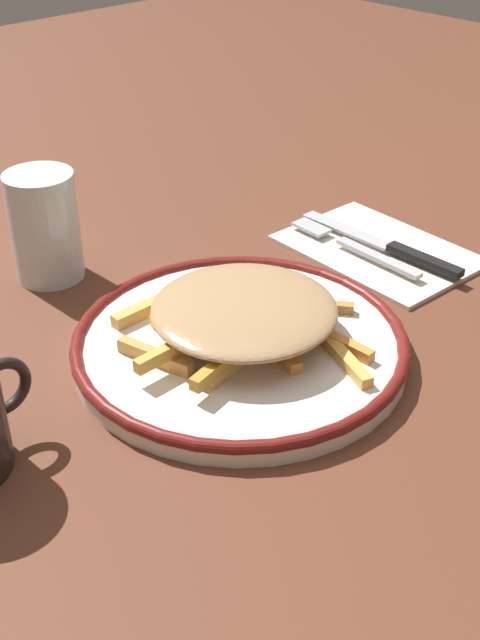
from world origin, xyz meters
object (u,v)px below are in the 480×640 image
(plate, at_px, (240,343))
(knife, at_px, (393,248))
(napkin, at_px, (378,248))
(fries_heap, at_px, (242,313))
(fork, at_px, (354,247))
(water_glass, at_px, (45,226))

(plate, xyz_separation_m, knife, (0.25, 0.02, 0.00))
(napkin, bearing_deg, knife, -89.40)
(fries_heap, distance_m, fork, 0.22)
(water_glass, bearing_deg, fork, -35.97)
(napkin, distance_m, fork, 0.03)
(plate, bearing_deg, water_glass, 100.45)
(plate, distance_m, fries_heap, 0.03)
(fries_heap, distance_m, napkin, 0.25)
(knife, height_order, water_glass, water_glass)
(fries_heap, height_order, knife, fries_heap)
(fries_heap, distance_m, water_glass, 0.24)
(plate, distance_m, napkin, 0.25)
(napkin, distance_m, water_glass, 0.36)
(fork, bearing_deg, knife, -48.28)
(fork, bearing_deg, water_glass, 144.03)
(fork, height_order, knife, knife)
(fork, bearing_deg, fries_heap, -167.41)
(plate, bearing_deg, napkin, 8.79)
(plate, distance_m, knife, 0.25)
(napkin, height_order, water_glass, water_glass)
(fries_heap, relative_size, water_glass, 2.08)
(plate, relative_size, knife, 1.43)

